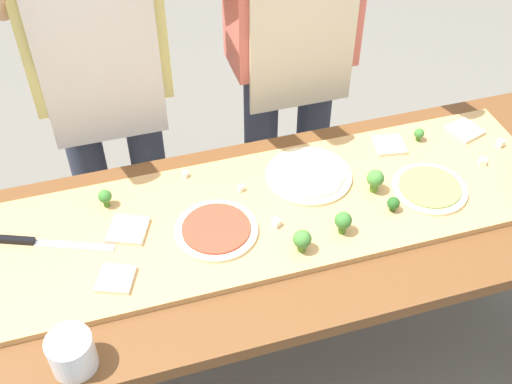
# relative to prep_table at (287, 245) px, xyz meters

# --- Properties ---
(ground_plane) EXTENTS (8.00, 8.00, 0.00)m
(ground_plane) POSITION_rel_prep_table_xyz_m (0.00, 0.00, -0.67)
(ground_plane) COLOR #6B665B
(prep_table) EXTENTS (1.90, 0.71, 0.77)m
(prep_table) POSITION_rel_prep_table_xyz_m (0.00, 0.00, 0.00)
(prep_table) COLOR brown
(prep_table) RESTS_ON ground
(cutting_board) EXTENTS (1.58, 0.47, 0.02)m
(cutting_board) POSITION_rel_prep_table_xyz_m (-0.02, 0.04, 0.11)
(cutting_board) COLOR tan
(cutting_board) RESTS_ON prep_table
(chefs_knife) EXTENTS (0.30, 0.14, 0.02)m
(chefs_knife) POSITION_rel_prep_table_xyz_m (-0.66, 0.09, 0.13)
(chefs_knife) COLOR #B7BABF
(chefs_knife) RESTS_ON cutting_board
(pizza_whole_cheese_artichoke) EXTENTS (0.25, 0.25, 0.02)m
(pizza_whole_cheese_artichoke) POSITION_rel_prep_table_xyz_m (0.11, 0.13, 0.13)
(pizza_whole_cheese_artichoke) COLOR beige
(pizza_whole_cheese_artichoke) RESTS_ON cutting_board
(pizza_whole_pesto_green) EXTENTS (0.21, 0.21, 0.02)m
(pizza_whole_pesto_green) POSITION_rel_prep_table_xyz_m (0.41, -0.02, 0.13)
(pizza_whole_pesto_green) COLOR beige
(pizza_whole_pesto_green) RESTS_ON cutting_board
(pizza_whole_tomato_red) EXTENTS (0.22, 0.22, 0.02)m
(pizza_whole_tomato_red) POSITION_rel_prep_table_xyz_m (-0.20, 0.00, 0.13)
(pizza_whole_tomato_red) COLOR beige
(pizza_whole_tomato_red) RESTS_ON cutting_board
(pizza_slice_far_right) EXTENTS (0.10, 0.10, 0.01)m
(pizza_slice_far_right) POSITION_rel_prep_table_xyz_m (0.39, 0.19, 0.13)
(pizza_slice_far_right) COLOR beige
(pizza_slice_far_right) RESTS_ON cutting_board
(pizza_slice_center) EXTENTS (0.11, 0.11, 0.01)m
(pizza_slice_center) POSITION_rel_prep_table_xyz_m (0.65, 0.19, 0.13)
(pizza_slice_center) COLOR beige
(pizza_slice_center) RESTS_ON cutting_board
(pizza_slice_far_left) EXTENTS (0.13, 0.13, 0.01)m
(pizza_slice_far_left) POSITION_rel_prep_table_xyz_m (-0.42, 0.07, 0.13)
(pizza_slice_far_left) COLOR beige
(pizza_slice_far_left) RESTS_ON cutting_board
(pizza_slice_near_right) EXTENTS (0.11, 0.11, 0.01)m
(pizza_slice_near_right) POSITION_rel_prep_table_xyz_m (-0.48, -0.09, 0.13)
(pizza_slice_near_right) COLOR beige
(pizza_slice_near_right) RESTS_ON cutting_board
(broccoli_floret_center_right) EXTENTS (0.03, 0.03, 0.04)m
(broccoli_floret_center_right) POSITION_rel_prep_table_xyz_m (0.28, -0.06, 0.15)
(broccoli_floret_center_right) COLOR #2C5915
(broccoli_floret_center_right) RESTS_ON cutting_board
(broccoli_floret_back_left) EXTENTS (0.04, 0.04, 0.05)m
(broccoli_floret_back_left) POSITION_rel_prep_table_xyz_m (-0.47, 0.18, 0.15)
(broccoli_floret_back_left) COLOR #3F7220
(broccoli_floret_back_left) RESTS_ON cutting_board
(broccoli_floret_front_left) EXTENTS (0.03, 0.03, 0.04)m
(broccoli_floret_front_left) POSITION_rel_prep_table_xyz_m (0.49, 0.19, 0.15)
(broccoli_floret_front_left) COLOR #3F7220
(broccoli_floret_front_left) RESTS_ON cutting_board
(broccoli_floret_center_left) EXTENTS (0.05, 0.05, 0.07)m
(broccoli_floret_center_left) POSITION_rel_prep_table_xyz_m (-0.01, -0.12, 0.16)
(broccoli_floret_center_left) COLOR #487A23
(broccoli_floret_center_left) RESTS_ON cutting_board
(broccoli_floret_back_right) EXTENTS (0.05, 0.05, 0.07)m
(broccoli_floret_back_right) POSITION_rel_prep_table_xyz_m (0.12, -0.10, 0.16)
(broccoli_floret_back_right) COLOR #3F7220
(broccoli_floret_back_right) RESTS_ON cutting_board
(broccoli_floret_front_right) EXTENTS (0.05, 0.05, 0.07)m
(broccoli_floret_front_right) POSITION_rel_prep_table_xyz_m (0.26, 0.02, 0.16)
(broccoli_floret_front_right) COLOR #487A23
(broccoli_floret_front_right) RESTS_ON cutting_board
(cheese_crumble_a) EXTENTS (0.03, 0.03, 0.02)m
(cheese_crumble_a) POSITION_rel_prep_table_xyz_m (0.71, 0.10, 0.13)
(cheese_crumble_a) COLOR silver
(cheese_crumble_a) RESTS_ON cutting_board
(cheese_crumble_b) EXTENTS (0.02, 0.02, 0.02)m
(cheese_crumble_b) POSITION_rel_prep_table_xyz_m (-0.10, 0.13, 0.13)
(cheese_crumble_b) COLOR silver
(cheese_crumble_b) RESTS_ON cutting_board
(cheese_crumble_c) EXTENTS (0.02, 0.02, 0.02)m
(cheese_crumble_c) POSITION_rel_prep_table_xyz_m (-0.23, 0.24, 0.13)
(cheese_crumble_c) COLOR silver
(cheese_crumble_c) RESTS_ON cutting_board
(cheese_crumble_d) EXTENTS (0.03, 0.03, 0.02)m
(cheese_crumble_d) POSITION_rel_prep_table_xyz_m (0.62, 0.04, 0.13)
(cheese_crumble_d) COLOR white
(cheese_crumble_d) RESTS_ON cutting_board
(cheese_crumble_e) EXTENTS (0.03, 0.03, 0.02)m
(cheese_crumble_e) POSITION_rel_prep_table_xyz_m (-0.04, -0.02, 0.13)
(cheese_crumble_e) COLOR white
(cheese_crumble_e) RESTS_ON cutting_board
(flour_cup) EXTENTS (0.10, 0.10, 0.09)m
(flour_cup) POSITION_rel_prep_table_xyz_m (-0.59, -0.28, 0.14)
(flour_cup) COLOR white
(flour_cup) RESTS_ON prep_table
(cook_left) EXTENTS (0.54, 0.39, 1.67)m
(cook_left) POSITION_rel_prep_table_xyz_m (-0.41, 0.57, 0.33)
(cook_left) COLOR #333847
(cook_left) RESTS_ON ground
(cook_right) EXTENTS (0.54, 0.39, 1.67)m
(cook_right) POSITION_rel_prep_table_xyz_m (0.20, 0.57, 0.33)
(cook_right) COLOR #333847
(cook_right) RESTS_ON ground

